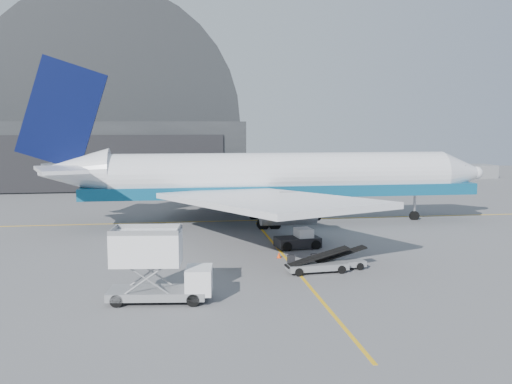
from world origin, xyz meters
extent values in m
plane|color=#565659|center=(0.00, 0.00, 0.00)|extent=(200.00, 200.00, 0.00)
cube|color=gold|center=(0.00, 20.00, 0.01)|extent=(80.00, 0.25, 0.02)
cube|color=gold|center=(0.00, -2.00, 0.01)|extent=(0.25, 40.00, 0.02)
cube|color=black|center=(-22.00, 65.00, 6.00)|extent=(50.00, 28.00, 12.00)
cube|color=black|center=(-22.00, 50.90, 5.00)|extent=(42.00, 0.40, 9.50)
cube|color=black|center=(38.00, 72.00, 0.00)|extent=(14.00, 8.00, 4.00)
cube|color=gray|center=(55.00, 68.00, 0.00)|extent=(8.00, 6.00, 2.80)
cylinder|color=white|center=(2.99, 17.62, 5.66)|extent=(39.16, 5.22, 5.22)
cone|color=white|center=(24.97, 17.62, 5.66)|extent=(4.79, 5.22, 5.22)
sphere|color=white|center=(27.14, 17.62, 5.66)|extent=(1.52, 1.52, 1.52)
cone|color=white|center=(-20.39, 17.62, 6.31)|extent=(7.61, 5.22, 5.22)
cube|color=black|center=(23.66, 17.62, 6.31)|extent=(2.83, 2.39, 0.76)
cube|color=navy|center=(2.99, 17.62, 3.97)|extent=(45.69, 5.28, 1.31)
cube|color=white|center=(-1.36, 4.57, 4.57)|extent=(20.06, 26.67, 1.59)
cube|color=white|center=(-1.36, 30.68, 4.57)|extent=(20.06, 26.67, 1.59)
cube|color=white|center=(-20.94, 12.73, 6.96)|extent=(6.66, 9.10, 0.38)
cube|color=white|center=(-20.94, 22.52, 6.96)|extent=(6.66, 9.10, 0.38)
cube|color=#070D35|center=(-21.48, 17.62, 12.73)|extent=(10.09, 0.54, 12.53)
cylinder|color=gray|center=(1.91, 8.92, 2.83)|extent=(5.66, 2.94, 2.94)
cylinder|color=gray|center=(1.91, 26.32, 2.83)|extent=(5.66, 2.94, 2.94)
cylinder|color=#A5A5AA|center=(19.31, 17.62, 1.52)|extent=(0.30, 0.30, 3.05)
cylinder|color=black|center=(19.31, 17.62, 0.49)|extent=(1.20, 0.38, 1.20)
cylinder|color=black|center=(0.82, 14.14, 0.60)|extent=(1.41, 0.49, 1.41)
cylinder|color=black|center=(0.82, 21.10, 0.60)|extent=(1.41, 0.49, 1.41)
cube|color=gray|center=(-10.71, -10.39, 0.58)|extent=(6.56, 3.21, 0.53)
cube|color=silver|center=(-7.99, -10.69, 1.42)|extent=(1.94, 2.59, 1.69)
cube|color=black|center=(-7.20, -10.78, 1.69)|extent=(0.31, 2.00, 0.95)
cube|color=silver|center=(-11.34, -10.32, 3.58)|extent=(4.69, 3.11, 2.11)
cylinder|color=black|center=(-8.42, -11.76, 0.42)|extent=(0.87, 0.41, 0.84)
cylinder|color=black|center=(-8.18, -9.56, 0.42)|extent=(0.87, 0.41, 0.84)
cylinder|color=black|center=(-13.24, -11.22, 0.42)|extent=(0.87, 0.41, 0.84)
cylinder|color=black|center=(-12.99, -9.02, 0.42)|extent=(0.87, 0.41, 0.84)
cube|color=black|center=(1.89, 4.25, 0.56)|extent=(4.32, 2.77, 0.91)
cube|color=silver|center=(2.50, 4.33, 1.37)|extent=(1.66, 2.00, 0.91)
cylinder|color=black|center=(3.44, 3.44, 0.41)|extent=(0.95, 0.48, 0.91)
cylinder|color=black|center=(3.16, 5.45, 0.41)|extent=(0.95, 0.48, 0.91)
cylinder|color=black|center=(0.63, 3.05, 0.41)|extent=(0.95, 0.48, 0.91)
cylinder|color=black|center=(0.35, 5.05, 0.41)|extent=(0.95, 0.48, 0.91)
cube|color=gray|center=(1.49, -4.73, 0.49)|extent=(4.90, 2.04, 0.49)
cube|color=black|center=(1.49, -4.73, 1.25)|extent=(5.16, 1.53, 1.39)
cube|color=black|center=(-0.50, -4.30, 1.03)|extent=(0.58, 0.48, 0.65)
cylinder|color=black|center=(3.29, -5.33, 0.33)|extent=(0.67, 0.33, 0.65)
cylinder|color=black|center=(3.15, -3.82, 0.33)|extent=(0.67, 0.33, 0.65)
cylinder|color=black|center=(-0.17, -5.64, 0.33)|extent=(0.67, 0.33, 0.65)
cylinder|color=black|center=(-0.30, -4.12, 0.33)|extent=(0.67, 0.33, 0.65)
cube|color=gray|center=(3.40, -3.97, 0.45)|extent=(4.52, 1.97, 0.45)
cube|color=black|center=(3.40, -3.97, 1.14)|extent=(4.75, 1.51, 1.27)
cube|color=black|center=(1.55, -3.63, 0.95)|extent=(0.54, 0.45, 0.60)
cylinder|color=black|center=(5.06, -4.49, 0.30)|extent=(0.62, 0.31, 0.60)
cylinder|color=black|center=(4.90, -3.10, 0.30)|extent=(0.62, 0.31, 0.60)
cylinder|color=black|center=(1.89, -4.84, 0.30)|extent=(0.62, 0.31, 0.60)
cylinder|color=black|center=(1.74, -3.46, 0.30)|extent=(0.62, 0.31, 0.60)
cube|color=#F53D07|center=(-0.57, 0.50, 0.01)|extent=(0.36, 0.36, 0.03)
cone|color=#F53D07|center=(-0.57, 0.50, 0.26)|extent=(0.36, 0.36, 0.52)
camera|label=1|loc=(-9.48, -47.21, 11.59)|focal=40.00mm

